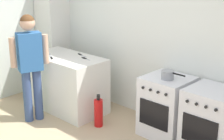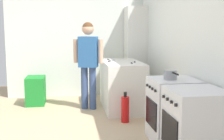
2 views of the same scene
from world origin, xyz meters
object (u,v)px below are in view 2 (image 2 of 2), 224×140
knife_paring (132,63)px  larder_cabinet (135,52)px  knife_chef (109,60)px  knife_utility (135,62)px  recycling_crate_lower (36,97)px  recycling_crate_upper (36,84)px  fire_extinguisher (125,109)px  oven_right (196,127)px  pot (170,75)px  person (88,58)px  oven_left (173,110)px  knife_carving (111,61)px

knife_paring → larder_cabinet: bearing=164.2°
knife_chef → knife_utility: same height
knife_paring → knife_utility: size_ratio=0.84×
knife_paring → recycling_crate_lower: bearing=-116.7°
knife_paring → recycling_crate_upper: knife_paring is taller
knife_utility → fire_extinguisher: size_ratio=0.50×
knife_paring → recycling_crate_lower: 2.14m
oven_right → pot: (-0.65, -0.07, 0.48)m
pot → person: size_ratio=0.21×
oven_left → fire_extinguisher: size_ratio=1.70×
knife_utility → knife_carving: size_ratio=0.84×
knife_carving → larder_cabinet: larder_cabinet is taller
person → knife_paring: bearing=62.8°
pot → larder_cabinet: size_ratio=0.17×
knife_chef → recycling_crate_upper: bearing=-100.8°
oven_right → person: size_ratio=0.52×
knife_chef → recycling_crate_lower: bearing=-100.8°
knife_paring → oven_left: bearing=10.8°
person → larder_cabinet: bearing=128.9°
oven_right → knife_carving: (-2.54, -0.56, 0.48)m
knife_paring → pot: bearing=7.9°
pot → knife_paring: 1.42m
oven_right → recycling_crate_upper: 3.59m
oven_left → knife_utility: bearing=-173.9°
pot → fire_extinguisher: size_ratio=0.70×
knife_carving → recycling_crate_upper: knife_carving is taller
oven_right → pot: bearing=-174.1°
knife_paring → knife_carving: 0.57m
knife_paring → knife_carving: same height
fire_extinguisher → knife_paring: bearing=156.6°
knife_paring → fire_extinguisher: bearing=-23.4°
knife_paring → knife_utility: 0.21m
knife_chef → pot: bearing=14.3°
fire_extinguisher → recycling_crate_upper: (-1.40, -1.57, 0.20)m
knife_utility → knife_carving: 0.49m
knife_chef → person: (0.24, -0.43, 0.07)m
oven_right → pot: pot is taller
oven_right → knife_chef: bearing=-167.7°
larder_cabinet → oven_left: bearing=-2.2°
oven_left → recycling_crate_lower: size_ratio=1.63×
pot → larder_cabinet: (-2.69, 0.17, 0.09)m
person → pot: bearing=27.7°
knife_chef → fire_extinguisher: size_ratio=0.62×
oven_right → knife_chef: (-2.67, -0.58, 0.48)m
oven_left → pot: pot is taller
knife_carving → recycling_crate_lower: bearing=-105.6°
oven_right → person: person is taller
oven_right → recycling_crate_upper: bearing=-145.3°
knife_chef → recycling_crate_upper: (-0.28, -1.46, -0.48)m
recycling_crate_upper → larder_cabinet: 2.26m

